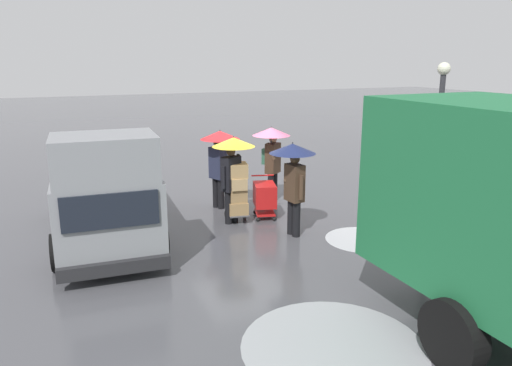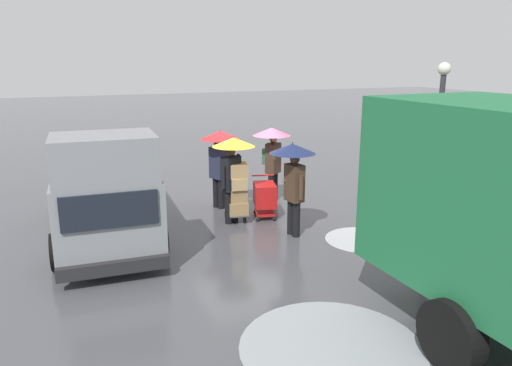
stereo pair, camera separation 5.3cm
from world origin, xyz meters
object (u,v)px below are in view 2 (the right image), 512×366
object	(u,v)px
pedestrian_white_side	(219,150)
pedestrian_black_side	(272,147)
pedestrian_pink_side	(293,167)
pedestrian_far_side	(233,159)
street_lamp	(438,131)
shopping_cart_vendor	(265,196)
cargo_van_parked_right	(104,189)
hand_dolly_boxes	(237,190)

from	to	relation	value
pedestrian_white_side	pedestrian_black_side	bearing A→B (deg)	-178.67
pedestrian_pink_side	pedestrian_far_side	size ratio (longest dim) A/B	1.00
pedestrian_pink_side	street_lamp	distance (m)	3.36
shopping_cart_vendor	pedestrian_black_side	size ratio (longest dim) A/B	0.47
pedestrian_white_side	cargo_van_parked_right	bearing A→B (deg)	22.06
pedestrian_far_side	hand_dolly_boxes	bearing A→B (deg)	170.81
pedestrian_black_side	street_lamp	bearing A→B (deg)	123.09
pedestrian_white_side	pedestrian_far_side	xyz separation A→B (m)	(0.08, 1.22, 0.00)
shopping_cart_vendor	pedestrian_pink_side	world-z (taller)	pedestrian_pink_side
shopping_cart_vendor	street_lamp	distance (m)	4.38
pedestrian_white_side	street_lamp	xyz separation A→B (m)	(-3.94, 3.64, 0.79)
hand_dolly_boxes	pedestrian_black_side	distance (m)	2.12
pedestrian_pink_side	street_lamp	bearing A→B (deg)	161.17
cargo_van_parked_right	shopping_cart_vendor	xyz separation A→B (m)	(-3.88, -0.05, -0.61)
cargo_van_parked_right	pedestrian_far_side	size ratio (longest dim) A/B	2.54
pedestrian_pink_side	pedestrian_black_side	distance (m)	2.71
shopping_cart_vendor	pedestrian_white_side	size ratio (longest dim) A/B	0.47
cargo_van_parked_right	pedestrian_black_side	bearing A→B (deg)	-164.46
cargo_van_parked_right	pedestrian_white_side	distance (m)	3.37
pedestrian_far_side	pedestrian_white_side	bearing A→B (deg)	-93.95
hand_dolly_boxes	street_lamp	size ratio (longest dim) A/B	0.38
cargo_van_parked_right	hand_dolly_boxes	distance (m)	3.15
pedestrian_white_side	shopping_cart_vendor	bearing A→B (deg)	122.91
street_lamp	cargo_van_parked_right	bearing A→B (deg)	-18.68
pedestrian_black_side	hand_dolly_boxes	bearing A→B (deg)	40.02
pedestrian_black_side	shopping_cart_vendor	bearing A→B (deg)	58.15
hand_dolly_boxes	pedestrian_white_side	xyz separation A→B (m)	(0.03, -1.24, 0.76)
hand_dolly_boxes	pedestrian_white_side	size ratio (longest dim) A/B	0.69
pedestrian_black_side	pedestrian_far_side	size ratio (longest dim) A/B	1.00
pedestrian_pink_side	pedestrian_far_side	world-z (taller)	same
pedestrian_pink_side	pedestrian_white_side	world-z (taller)	same
pedestrian_white_side	pedestrian_pink_side	bearing A→B (deg)	108.27
shopping_cart_vendor	pedestrian_white_side	distance (m)	1.76
cargo_van_parked_right	street_lamp	xyz separation A→B (m)	(-7.04, 2.38, 1.19)
hand_dolly_boxes	street_lamp	bearing A→B (deg)	148.55
hand_dolly_boxes	pedestrian_pink_side	bearing A→B (deg)	121.64
pedestrian_far_side	street_lamp	bearing A→B (deg)	149.07
pedestrian_white_side	street_lamp	size ratio (longest dim) A/B	0.56
pedestrian_black_side	cargo_van_parked_right	bearing A→B (deg)	15.54
pedestrian_white_side	pedestrian_far_side	bearing A→B (deg)	86.05
shopping_cart_vendor	pedestrian_far_side	bearing A→B (deg)	1.39
pedestrian_pink_side	street_lamp	xyz separation A→B (m)	(-3.09, 1.05, 0.79)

